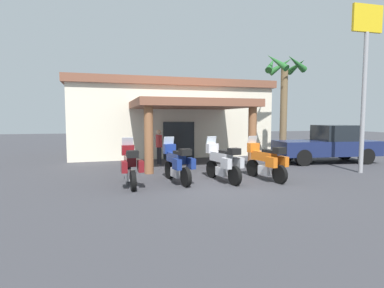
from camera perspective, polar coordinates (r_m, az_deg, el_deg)
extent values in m
plane|color=#38383D|center=(10.93, 5.07, -7.36)|extent=(80.00, 80.00, 0.00)
cube|color=silver|center=(20.65, -4.70, 4.17)|extent=(12.25, 6.97, 4.17)
cube|color=#1E2328|center=(17.50, -2.45, 0.69)|extent=(1.80, 0.18, 2.10)
cube|color=brown|center=(15.24, -0.31, 7.41)|extent=(5.77, 5.00, 0.35)
cylinder|color=brown|center=(12.80, -8.06, 0.77)|extent=(0.38, 0.38, 2.82)
cylinder|color=brown|center=(14.30, 11.15, 1.14)|extent=(0.38, 0.38, 2.82)
cube|color=brown|center=(20.76, -4.75, 10.54)|extent=(12.67, 7.39, 0.44)
cylinder|color=black|center=(11.45, -11.79, -5.20)|extent=(0.18, 0.67, 0.66)
cylinder|color=black|center=(9.94, -10.90, -6.70)|extent=(0.18, 0.67, 0.66)
cube|color=silver|center=(10.66, -11.36, -5.71)|extent=(0.35, 0.58, 0.32)
cube|color=maroon|center=(10.73, -11.49, -2.89)|extent=(0.37, 1.17, 0.34)
cube|color=black|center=(10.36, -11.31, -1.93)|extent=(0.31, 0.62, 0.10)
cube|color=maroon|center=(11.32, -11.85, -1.12)|extent=(0.45, 0.27, 0.36)
cube|color=#B2BCC6|center=(11.38, -11.91, 0.32)|extent=(0.41, 0.14, 0.36)
cube|color=maroon|center=(9.98, -12.52, -4.17)|extent=(0.21, 0.45, 0.36)
cube|color=maroon|center=(10.04, -9.56, -4.07)|extent=(0.21, 0.45, 0.36)
cube|color=black|center=(9.86, -11.01, -1.86)|extent=(0.38, 0.34, 0.22)
cylinder|color=black|center=(11.75, -4.23, -4.86)|extent=(0.26, 0.67, 0.66)
cylinder|color=black|center=(10.34, -1.15, -6.18)|extent=(0.26, 0.67, 0.66)
cube|color=silver|center=(11.01, -2.74, -5.29)|extent=(0.42, 0.61, 0.32)
cube|color=navy|center=(11.07, -3.04, -2.57)|extent=(0.51, 1.19, 0.34)
cube|color=black|center=(10.72, -2.35, -1.62)|extent=(0.39, 0.64, 0.10)
cube|color=navy|center=(11.62, -4.22, -0.89)|extent=(0.48, 0.32, 0.36)
cube|color=#B2BCC6|center=(11.67, -4.36, 0.52)|extent=(0.42, 0.19, 0.36)
cube|color=navy|center=(10.30, -2.82, -3.79)|extent=(0.26, 0.47, 0.36)
cube|color=navy|center=(10.50, -0.19, -3.62)|extent=(0.26, 0.47, 0.36)
cube|color=black|center=(10.25, -1.27, -1.51)|extent=(0.41, 0.38, 0.22)
cylinder|color=black|center=(11.93, 3.71, -4.71)|extent=(0.28, 0.67, 0.66)
cylinder|color=black|center=(10.64, 7.96, -5.90)|extent=(0.28, 0.67, 0.66)
cube|color=silver|center=(11.25, 5.78, -5.09)|extent=(0.43, 0.62, 0.32)
cube|color=#B2B2B7|center=(11.30, 5.40, -2.43)|extent=(0.54, 1.19, 0.34)
cube|color=black|center=(10.98, 6.38, -1.49)|extent=(0.40, 0.65, 0.10)
cube|color=#B2B2B7|center=(11.81, 3.78, -0.79)|extent=(0.48, 0.33, 0.36)
cube|color=#B2BCC6|center=(11.85, 3.60, 0.59)|extent=(0.42, 0.20, 0.36)
cube|color=#B2B2B7|center=(10.55, 6.36, -3.61)|extent=(0.27, 0.47, 0.36)
cube|color=#B2B2B7|center=(10.84, 8.67, -3.41)|extent=(0.27, 0.47, 0.36)
cube|color=black|center=(10.56, 7.86, -1.37)|extent=(0.42, 0.39, 0.22)
cylinder|color=black|center=(12.43, 11.22, -4.41)|extent=(0.27, 0.67, 0.66)
cylinder|color=black|center=(11.25, 16.01, -5.46)|extent=(0.27, 0.67, 0.66)
cube|color=silver|center=(11.80, 13.58, -4.74)|extent=(0.43, 0.61, 0.32)
cube|color=orange|center=(11.85, 13.16, -2.20)|extent=(0.53, 1.19, 0.34)
cube|color=black|center=(11.55, 14.28, -1.30)|extent=(0.40, 0.64, 0.10)
cube|color=orange|center=(12.31, 11.34, -0.65)|extent=(0.48, 0.32, 0.36)
cube|color=#B2BCC6|center=(12.35, 11.14, 0.68)|extent=(0.42, 0.20, 0.36)
cube|color=orange|center=(11.13, 14.54, -3.30)|extent=(0.27, 0.47, 0.36)
cube|color=orange|center=(11.47, 16.53, -3.11)|extent=(0.27, 0.47, 0.36)
cube|color=black|center=(11.17, 15.94, -1.18)|extent=(0.42, 0.39, 0.22)
cylinder|color=black|center=(15.57, -6.32, -2.13)|extent=(0.14, 0.14, 0.86)
cylinder|color=black|center=(15.42, -5.97, -2.20)|extent=(0.14, 0.14, 0.86)
cylinder|color=#B23333|center=(15.43, -6.17, 0.55)|extent=(0.32, 0.32, 0.61)
cylinder|color=#B23333|center=(15.61, -6.59, 0.71)|extent=(0.09, 0.09, 0.58)
cylinder|color=#B23333|center=(15.24, -5.73, 0.61)|extent=(0.09, 0.09, 0.58)
sphere|color=tan|center=(15.40, -6.18, 2.22)|extent=(0.23, 0.23, 0.23)
cylinder|color=black|center=(19.05, 26.51, -1.44)|extent=(0.82, 0.32, 0.80)
cylinder|color=black|center=(17.70, 29.69, -2.00)|extent=(0.82, 0.32, 0.80)
cylinder|color=black|center=(17.31, 17.29, -1.73)|extent=(0.82, 0.32, 0.80)
cylinder|color=black|center=(15.81, 20.00, -2.40)|extent=(0.82, 0.32, 0.80)
cube|color=#19234C|center=(17.36, 23.60, -0.65)|extent=(5.35, 2.36, 0.75)
cube|color=black|center=(17.59, 25.06, 1.90)|extent=(1.95, 1.90, 0.80)
cylinder|color=brown|center=(17.15, 16.65, 5.18)|extent=(0.37, 0.37, 4.95)
cone|color=#236028|center=(17.75, 18.86, 13.54)|extent=(0.39, 1.47, 0.75)
cone|color=#236028|center=(18.06, 16.22, 13.82)|extent=(1.43, 0.70, 1.10)
cone|color=#236028|center=(17.52, 14.51, 14.12)|extent=(1.18, 1.29, 1.08)
cone|color=#236028|center=(16.81, 15.51, 14.55)|extent=(0.93, 1.39, 1.11)
cone|color=#236028|center=(16.96, 18.85, 14.09)|extent=(1.48, 0.89, 0.87)
cylinder|color=#99999E|center=(14.72, 29.27, 6.55)|extent=(0.18, 0.18, 5.81)
cube|color=gold|center=(15.26, 29.83, 19.62)|extent=(1.40, 0.12, 1.10)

